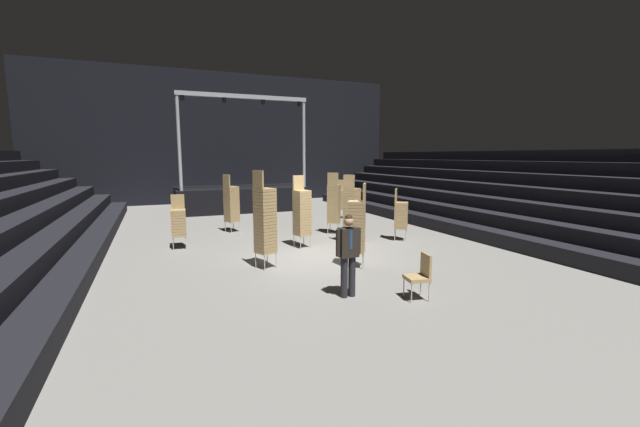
% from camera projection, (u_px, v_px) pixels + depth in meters
% --- Properties ---
extents(ground_plane, '(22.00, 30.00, 0.10)m').
position_uv_depth(ground_plane, '(316.00, 257.00, 11.77)').
color(ground_plane, slate).
extents(arena_end_wall, '(22.00, 0.30, 8.00)m').
position_uv_depth(arena_end_wall, '(226.00, 138.00, 24.88)').
color(arena_end_wall, black).
rests_on(arena_end_wall, ground_plane).
extents(bleacher_bank_right, '(5.25, 24.00, 3.15)m').
position_uv_depth(bleacher_bank_right, '(503.00, 190.00, 15.63)').
color(bleacher_bank_right, black).
rests_on(bleacher_bank_right, ground_plane).
extents(stage_riser, '(6.77, 3.25, 5.90)m').
position_uv_depth(stage_riser, '(241.00, 197.00, 21.48)').
color(stage_riser, black).
rests_on(stage_riser, ground_plane).
extents(man_with_tie, '(0.57, 0.24, 1.74)m').
position_uv_depth(man_with_tie, '(348.00, 251.00, 8.16)').
color(man_with_tie, black).
rests_on(man_with_tie, ground_plane).
extents(chair_stack_front_left, '(0.61, 0.61, 2.22)m').
position_uv_depth(chair_stack_front_left, '(357.00, 226.00, 10.37)').
color(chair_stack_front_left, '#B2B5BA').
rests_on(chair_stack_front_left, ground_plane).
extents(chair_stack_front_right, '(0.53, 0.53, 2.31)m').
position_uv_depth(chair_stack_front_right, '(302.00, 212.00, 12.63)').
color(chair_stack_front_right, '#B2B5BA').
rests_on(chair_stack_front_right, ground_plane).
extents(chair_stack_mid_left, '(0.58, 0.58, 2.56)m').
position_uv_depth(chair_stack_mid_left, '(265.00, 220.00, 10.26)').
color(chair_stack_mid_left, '#B2B5BA').
rests_on(chair_stack_mid_left, ground_plane).
extents(chair_stack_mid_right, '(0.62, 0.62, 2.31)m').
position_uv_depth(chair_stack_mid_right, '(334.00, 203.00, 14.94)').
color(chair_stack_mid_right, '#B2B5BA').
rests_on(chair_stack_mid_right, ground_plane).
extents(chair_stack_mid_centre, '(0.47, 0.47, 1.71)m').
position_uv_depth(chair_stack_mid_centre, '(179.00, 222.00, 12.49)').
color(chair_stack_mid_centre, '#B2B5BA').
rests_on(chair_stack_mid_centre, ground_plane).
extents(chair_stack_rear_left, '(0.60, 0.60, 1.79)m').
position_uv_depth(chair_stack_rear_left, '(341.00, 199.00, 18.66)').
color(chair_stack_rear_left, '#B2B5BA').
rests_on(chair_stack_rear_left, ground_plane).
extents(chair_stack_rear_right, '(0.60, 0.60, 2.31)m').
position_uv_depth(chair_stack_rear_right, '(352.00, 209.00, 13.35)').
color(chair_stack_rear_right, '#B2B5BA').
rests_on(chair_stack_rear_right, ground_plane).
extents(chair_stack_rear_centre, '(0.62, 0.62, 1.79)m').
position_uv_depth(chair_stack_rear_centre, '(401.00, 215.00, 13.74)').
color(chair_stack_rear_centre, '#B2B5BA').
rests_on(chair_stack_rear_centre, ground_plane).
extents(chair_stack_aisle_left, '(0.59, 0.59, 2.22)m').
position_uv_depth(chair_stack_aisle_left, '(231.00, 203.00, 15.21)').
color(chair_stack_aisle_left, '#B2B5BA').
rests_on(chair_stack_aisle_left, ground_plane).
extents(loose_chair_near_man, '(0.52, 0.52, 0.95)m').
position_uv_depth(loose_chair_near_man, '(420.00, 274.00, 8.11)').
color(loose_chair_near_man, '#B2B5BA').
rests_on(loose_chair_near_man, ground_plane).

